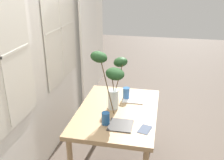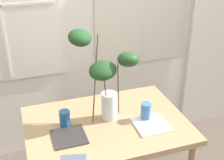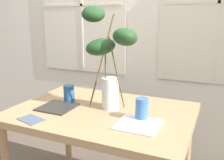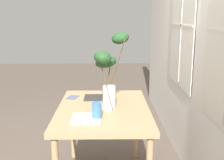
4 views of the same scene
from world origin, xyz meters
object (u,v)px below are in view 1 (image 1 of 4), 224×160
Objects in this scene: vase_with_branches at (112,76)px; plate_square_left at (121,125)px; drinking_glass_blue_left at (106,118)px; dining_table at (117,117)px; drinking_glass_blue_right at (126,93)px; plate_square_right at (134,99)px.

plate_square_left is (-0.30, -0.14, -0.38)m from vase_with_branches.
vase_with_branches is 0.44m from drinking_glass_blue_left.
dining_table is 0.47m from vase_with_branches.
dining_table is 0.33m from drinking_glass_blue_right.
drinking_glass_blue_right is (0.59, -0.11, 0.01)m from drinking_glass_blue_left.
vase_with_branches is at bearing 83.92° from dining_table.
vase_with_branches reaches higher than drinking_glass_blue_left.
drinking_glass_blue_right is (0.29, -0.11, -0.31)m from vase_with_branches.
drinking_glass_blue_left is 0.63m from plate_square_right.
drinking_glass_blue_left is at bearing 161.69° from plate_square_right.
plate_square_right is (0.30, -0.14, 0.09)m from dining_table.
drinking_glass_blue_right is at bearing 3.63° from plate_square_left.
drinking_glass_blue_left is 0.16m from plate_square_left.
drinking_glass_blue_right reaches higher than drinking_glass_blue_left.
dining_table is 1.68× the size of vase_with_branches.
drinking_glass_blue_left is 0.60m from drinking_glass_blue_right.
plate_square_right is (0.59, -0.05, 0.00)m from plate_square_left.
dining_table is 4.98× the size of plate_square_right.
dining_table is at bearing 170.55° from drinking_glass_blue_right.
drinking_glass_blue_right is (0.29, -0.05, 0.15)m from dining_table.
plate_square_left is at bearing -176.37° from drinking_glass_blue_right.
drinking_glass_blue_left reaches higher than plate_square_right.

